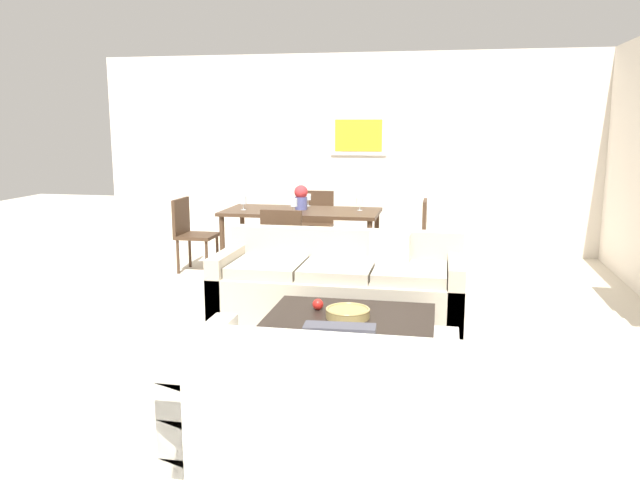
% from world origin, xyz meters
% --- Properties ---
extents(ground_plane, '(18.00, 18.00, 0.00)m').
position_xyz_m(ground_plane, '(0.00, 0.00, 0.00)').
color(ground_plane, beige).
extents(back_wall_unit, '(8.40, 0.09, 2.70)m').
position_xyz_m(back_wall_unit, '(0.30, 3.53, 1.35)').
color(back_wall_unit, silver).
rests_on(back_wall_unit, ground).
extents(sofa_beige, '(2.23, 0.90, 0.78)m').
position_xyz_m(sofa_beige, '(0.06, 0.34, 0.29)').
color(sofa_beige, '#B2A893').
rests_on(sofa_beige, ground).
extents(loveseat_white, '(1.49, 0.90, 0.78)m').
position_xyz_m(loveseat_white, '(0.34, -2.06, 0.29)').
color(loveseat_white, silver).
rests_on(loveseat_white, ground).
extents(coffee_table, '(1.22, 0.90, 0.38)m').
position_xyz_m(coffee_table, '(0.32, -0.79, 0.19)').
color(coffee_table, black).
rests_on(coffee_table, ground).
extents(decorative_bowl, '(0.32, 0.32, 0.07)m').
position_xyz_m(decorative_bowl, '(0.31, -0.83, 0.42)').
color(decorative_bowl, '#99844C').
rests_on(decorative_bowl, coffee_table).
extents(apple_on_coffee_table, '(0.08, 0.08, 0.08)m').
position_xyz_m(apple_on_coffee_table, '(0.06, -0.68, 0.42)').
color(apple_on_coffee_table, red).
rests_on(apple_on_coffee_table, coffee_table).
extents(dining_table, '(1.84, 0.88, 0.75)m').
position_xyz_m(dining_table, '(-0.68, 2.05, 0.68)').
color(dining_table, '#422D1E').
rests_on(dining_table, ground).
extents(dining_chair_head, '(0.44, 0.44, 0.88)m').
position_xyz_m(dining_chair_head, '(-0.68, 2.90, 0.50)').
color(dining_chair_head, '#422D1E').
rests_on(dining_chair_head, ground).
extents(dining_chair_foot, '(0.44, 0.44, 0.88)m').
position_xyz_m(dining_chair_foot, '(-0.68, 1.21, 0.50)').
color(dining_chair_foot, '#422D1E').
rests_on(dining_chair_foot, ground).
extents(dining_chair_right_far, '(0.44, 0.44, 0.88)m').
position_xyz_m(dining_chair_right_far, '(0.64, 2.25, 0.50)').
color(dining_chair_right_far, '#422D1E').
rests_on(dining_chair_right_far, ground).
extents(dining_chair_left_near, '(0.44, 0.44, 0.88)m').
position_xyz_m(dining_chair_left_near, '(-2.01, 1.86, 0.50)').
color(dining_chair_left_near, '#422D1E').
rests_on(dining_chair_left_near, ground).
extents(wine_glass_left_near, '(0.08, 0.08, 0.17)m').
position_xyz_m(wine_glass_left_near, '(-1.37, 1.94, 0.87)').
color(wine_glass_left_near, silver).
rests_on(wine_glass_left_near, dining_table).
extents(wine_glass_head, '(0.07, 0.07, 0.15)m').
position_xyz_m(wine_glass_head, '(-0.68, 2.43, 0.86)').
color(wine_glass_head, silver).
rests_on(wine_glass_head, dining_table).
extents(wine_glass_right_far, '(0.08, 0.08, 0.16)m').
position_xyz_m(wine_glass_right_far, '(-0.00, 2.16, 0.86)').
color(wine_glass_right_far, silver).
rests_on(wine_glass_right_far, dining_table).
extents(wine_glass_foot, '(0.08, 0.08, 0.18)m').
position_xyz_m(wine_glass_foot, '(-0.68, 1.67, 0.88)').
color(wine_glass_foot, silver).
rests_on(wine_glass_foot, dining_table).
extents(centerpiece_vase, '(0.16, 0.16, 0.29)m').
position_xyz_m(centerpiece_vase, '(-0.70, 2.11, 0.90)').
color(centerpiece_vase, '#4C518C').
rests_on(centerpiece_vase, dining_table).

